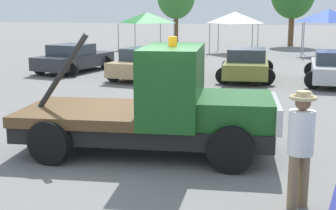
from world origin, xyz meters
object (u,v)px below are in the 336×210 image
at_px(tow_truck, 161,109).
at_px(canopy_tent_green, 147,18).
at_px(parked_car_tan, 147,64).
at_px(parked_car_charcoal, 74,58).
at_px(parked_car_silver, 336,68).
at_px(person_near_truck, 301,140).
at_px(traffic_cone, 240,98).
at_px(canopy_tent_blue, 328,16).
at_px(canopy_tent_white, 235,18).
at_px(parked_car_olive, 247,64).

distance_m(tow_truck, canopy_tent_green, 25.06).
height_order(parked_car_tan, canopy_tent_green, canopy_tent_green).
relative_size(parked_car_charcoal, parked_car_silver, 0.98).
relative_size(person_near_truck, traffic_cone, 3.30).
distance_m(canopy_tent_blue, traffic_cone, 17.81).
bearing_deg(parked_car_charcoal, canopy_tent_white, -17.58).
distance_m(person_near_truck, parked_car_olive, 13.41).
bearing_deg(person_near_truck, parked_car_olive, -34.18).
bearing_deg(canopy_tent_green, person_near_truck, -64.87).
height_order(canopy_tent_white, traffic_cone, canopy_tent_white).
distance_m(canopy_tent_green, canopy_tent_blue, 12.50).
bearing_deg(parked_car_charcoal, parked_car_silver, -82.93).
bearing_deg(canopy_tent_blue, canopy_tent_green, 177.18).
distance_m(tow_truck, parked_car_olive, 11.11).
relative_size(parked_car_charcoal, canopy_tent_white, 1.55).
xyz_separation_m(parked_car_olive, canopy_tent_white, (-2.64, 11.96, 1.74)).
bearing_deg(canopy_tent_blue, parked_car_tan, -120.51).
bearing_deg(parked_car_silver, tow_truck, 158.91).
relative_size(parked_car_tan, canopy_tent_white, 1.50).
distance_m(parked_car_olive, canopy_tent_green, 15.36).
xyz_separation_m(parked_car_olive, canopy_tent_blue, (3.36, 11.62, 1.90)).
relative_size(parked_car_charcoal, canopy_tent_green, 1.39).
relative_size(person_near_truck, parked_car_tan, 0.42).
bearing_deg(tow_truck, canopy_tent_white, 86.61).
bearing_deg(canopy_tent_blue, parked_car_charcoal, -134.44).
distance_m(tow_truck, parked_car_charcoal, 13.59).
bearing_deg(person_near_truck, parked_car_tan, -16.00).
relative_size(canopy_tent_white, traffic_cone, 5.28).
xyz_separation_m(tow_truck, parked_car_charcoal, (-8.12, 10.89, -0.30)).
bearing_deg(parked_car_tan, canopy_tent_green, 25.81).
xyz_separation_m(parked_car_silver, canopy_tent_green, (-12.76, 12.47, 1.69)).
distance_m(tow_truck, parked_car_silver, 11.51).
xyz_separation_m(tow_truck, parked_car_tan, (-4.04, 9.96, -0.31)).
height_order(parked_car_silver, traffic_cone, parked_car_silver).
distance_m(parked_car_silver, canopy_tent_white, 13.82).
height_order(parked_car_charcoal, traffic_cone, parked_car_charcoal).
xyz_separation_m(person_near_truck, canopy_tent_white, (-5.41, 25.07, 1.31)).
bearing_deg(canopy_tent_white, parked_car_silver, -62.75).
xyz_separation_m(canopy_tent_green, canopy_tent_blue, (12.49, -0.62, 0.21)).
bearing_deg(traffic_cone, canopy_tent_white, 100.58).
distance_m(canopy_tent_white, canopy_tent_blue, 6.01).
height_order(canopy_tent_green, traffic_cone, canopy_tent_green).
relative_size(tow_truck, traffic_cone, 10.24).
relative_size(tow_truck, person_near_truck, 3.10).
relative_size(parked_car_tan, canopy_tent_green, 1.35).
bearing_deg(parked_car_olive, parked_car_charcoal, 84.58).
height_order(canopy_tent_blue, traffic_cone, canopy_tent_blue).
xyz_separation_m(canopy_tent_white, canopy_tent_blue, (6.00, -0.33, 0.16)).
bearing_deg(canopy_tent_green, tow_truck, -68.92).
height_order(parked_car_olive, canopy_tent_blue, canopy_tent_blue).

